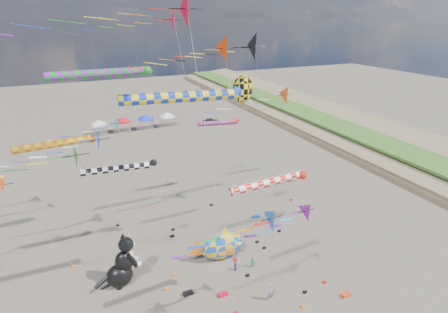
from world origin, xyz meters
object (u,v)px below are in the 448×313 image
parked_car (211,121)px  person_adult (270,292)px  cat_inflatable (121,261)px  child_blue (235,265)px  fish_inflatable (222,246)px  child_green (253,263)px

parked_car → person_adult: bearing=168.4°
cat_inflatable → child_blue: 11.09m
cat_inflatable → fish_inflatable: 10.23m
fish_inflatable → parked_car: bearing=69.1°
cat_inflatable → fish_inflatable: bearing=-11.8°
cat_inflatable → child_green: cat_inflatable is taller
cat_inflatable → person_adult: (11.64, -7.66, -1.69)m
fish_inflatable → parked_car: fish_inflatable is taller
child_blue → person_adult: bearing=-127.5°
fish_inflatable → child_green: size_ratio=5.61×
child_blue → parked_car: 51.53m
fish_inflatable → child_green: fish_inflatable is taller
child_green → parked_car: size_ratio=0.30×
cat_inflatable → fish_inflatable: (10.16, -0.43, -1.12)m
child_green → cat_inflatable: bearing=155.4°
cat_inflatable → child_blue: (10.54, -2.83, -1.98)m
person_adult → parked_car: size_ratio=0.46×
child_green → fish_inflatable: bearing=118.7°
person_adult → parked_car: (16.18, 53.37, -0.23)m
cat_inflatable → child_green: (12.36, -3.16, -2.00)m
fish_inflatable → child_green: (2.20, -2.72, -0.88)m
cat_inflatable → fish_inflatable: size_ratio=0.82×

